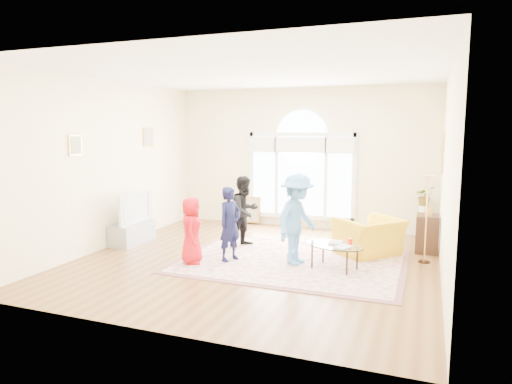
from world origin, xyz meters
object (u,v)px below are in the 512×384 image
at_px(area_rug, 291,261).
at_px(coffee_table, 335,246).
at_px(armchair, 369,237).
at_px(tv_console, 132,233).
at_px(television, 132,208).

xyz_separation_m(area_rug, coffee_table, (0.78, -0.16, 0.39)).
bearing_deg(coffee_table, armchair, 86.19).
distance_m(tv_console, armchair, 4.62).
bearing_deg(coffee_table, television, -166.57).
bearing_deg(area_rug, armchair, 37.46).
relative_size(coffee_table, armchair, 1.08).
bearing_deg(armchair, television, -39.11).
bearing_deg(tv_console, television, 0.00).
bearing_deg(area_rug, television, 177.79).
bearing_deg(armchair, area_rug, -11.52).
distance_m(coffee_table, armchair, 1.16).
height_order(area_rug, armchair, armchair).
height_order(tv_console, television, television).
relative_size(tv_console, television, 0.96).
relative_size(tv_console, coffee_table, 0.88).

